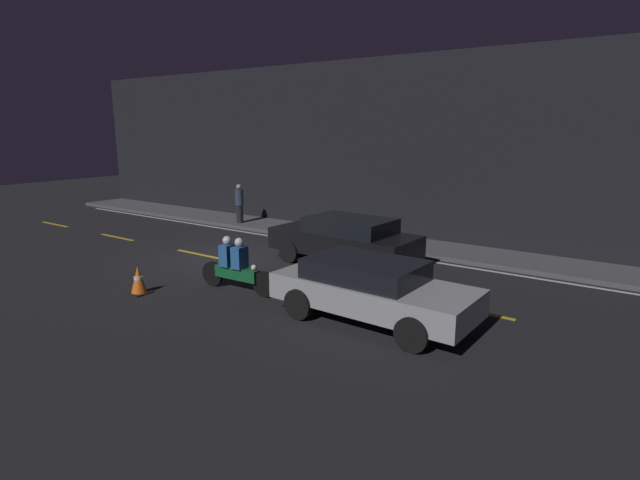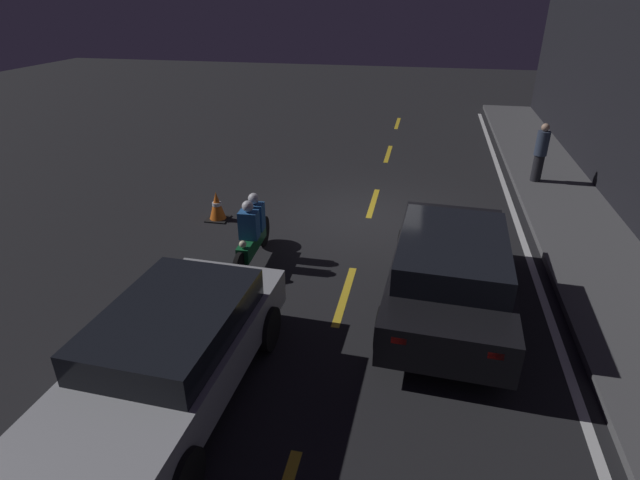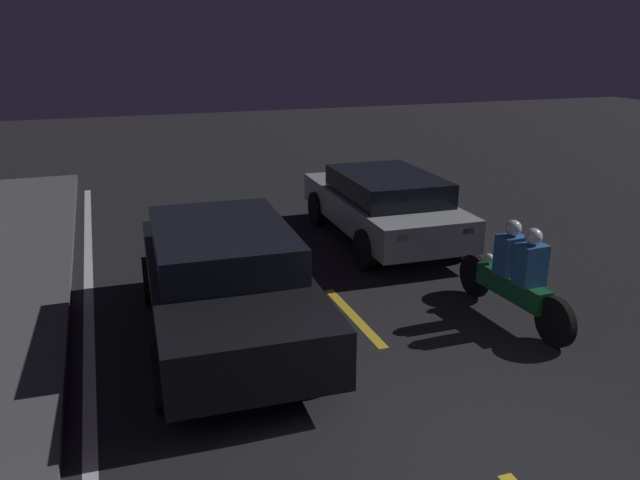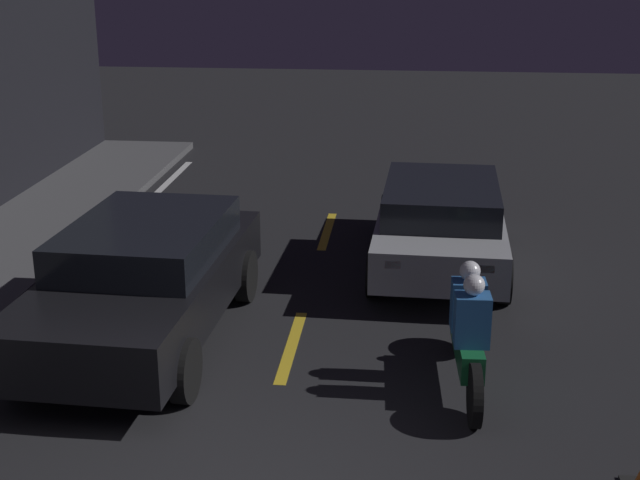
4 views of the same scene
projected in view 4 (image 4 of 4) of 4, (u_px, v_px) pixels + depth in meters
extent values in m
cube|color=gold|center=(292.00, 346.00, 10.60)|extent=(2.00, 0.14, 0.01)
cube|color=gold|center=(327.00, 231.00, 14.85)|extent=(2.00, 0.14, 0.01)
cube|color=black|center=(144.00, 288.00, 10.57)|extent=(4.59, 2.06, 0.65)
cube|color=black|center=(147.00, 239.00, 10.60)|extent=(2.56, 1.79, 0.44)
cube|color=red|center=(237.00, 222.00, 12.52)|extent=(0.07, 0.20, 0.10)
cube|color=red|center=(154.00, 218.00, 12.69)|extent=(0.07, 0.20, 0.10)
cylinder|color=black|center=(185.00, 371.00, 9.23)|extent=(0.70, 0.21, 0.69)
cylinder|color=black|center=(20.00, 359.00, 9.48)|extent=(0.70, 0.21, 0.69)
cylinder|color=black|center=(246.00, 276.00, 11.85)|extent=(0.70, 0.21, 0.69)
cylinder|color=black|center=(115.00, 269.00, 12.11)|extent=(0.70, 0.21, 0.69)
cube|color=#9EA0A5|center=(440.00, 226.00, 13.06)|extent=(4.39, 1.91, 0.56)
cube|color=black|center=(442.00, 197.00, 12.71)|extent=(2.43, 1.67, 0.42)
cube|color=red|center=(393.00, 264.00, 11.09)|extent=(0.07, 0.20, 0.10)
cube|color=red|center=(486.00, 268.00, 10.94)|extent=(0.07, 0.20, 0.10)
cylinder|color=black|center=(387.00, 215.00, 14.53)|extent=(0.69, 0.20, 0.68)
cylinder|color=black|center=(494.00, 220.00, 14.30)|extent=(0.69, 0.20, 0.68)
cylinder|color=black|center=(374.00, 273.00, 12.00)|extent=(0.69, 0.20, 0.68)
cylinder|color=black|center=(504.00, 279.00, 11.78)|extent=(0.69, 0.20, 0.68)
cylinder|color=black|center=(459.00, 326.00, 10.37)|extent=(0.65, 0.11, 0.65)
cylinder|color=black|center=(475.00, 396.00, 8.76)|extent=(0.65, 0.13, 0.65)
cube|color=#14592D|center=(467.00, 345.00, 9.52)|extent=(1.30, 0.30, 0.30)
sphere|color=#F2EABF|center=(463.00, 306.00, 9.97)|extent=(0.14, 0.14, 0.14)
cube|color=#265999|center=(468.00, 305.00, 9.48)|extent=(0.30, 0.37, 0.55)
sphere|color=silver|center=(470.00, 271.00, 9.36)|extent=(0.22, 0.22, 0.22)
cube|color=#265999|center=(472.00, 320.00, 9.10)|extent=(0.30, 0.37, 0.55)
sphere|color=silver|center=(474.00, 285.00, 8.98)|extent=(0.22, 0.22, 0.22)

